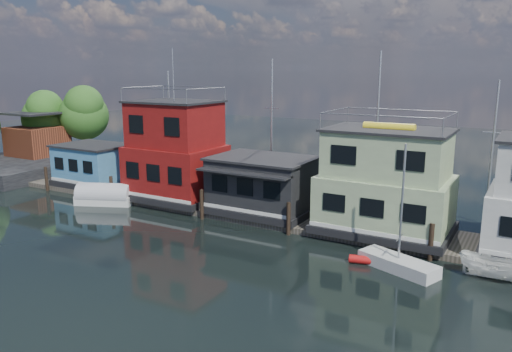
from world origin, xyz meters
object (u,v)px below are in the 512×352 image
Objects in this scene: houseboat_red at (176,153)px; motorboat at (495,267)px; day_sailer at (398,263)px; houseboat_dark at (263,185)px; tarp_runabout at (105,196)px; red_kayak at (378,261)px; houseboat_green at (386,183)px; houseboat_blue at (94,165)px.

houseboat_red is 3.32× the size of motorboat.
houseboat_red is 1.71× the size of day_sailer.
houseboat_dark is 1.52× the size of tarp_runabout.
houseboat_red is 3.72× the size of red_kayak.
tarp_runabout is at bearing 95.36° from motorboat.
tarp_runabout is (-12.71, -3.33, -1.73)m from houseboat_dark.
red_kayak is at bearing -77.00° from houseboat_green.
houseboat_blue reaches higher than tarp_runabout.
day_sailer is 2.18× the size of red_kayak.
motorboat is at bearing -24.29° from tarp_runabout.
day_sailer reaches higher than houseboat_blue.
houseboat_green reaches higher than houseboat_dark.
motorboat reaches higher than red_kayak.
houseboat_blue is 1.79× the size of motorboat.
houseboat_dark is at bearing -8.47° from tarp_runabout.
red_kayak is (-1.12, 0.07, -0.18)m from day_sailer.
houseboat_red is 19.22m from red_kayak.
houseboat_blue is 9.69m from houseboat_red.
red_kayak is at bearing -162.64° from day_sailer.
houseboat_blue is 1.32× the size of tarp_runabout.
motorboat is (23.92, -3.92, -3.41)m from houseboat_red.
houseboat_dark is 2.32× the size of red_kayak.
houseboat_blue is 0.86× the size of houseboat_dark.
day_sailer is at bearing -65.86° from houseboat_green.
red_kayak is at bearing 107.05° from motorboat.
red_kayak is (-5.77, -1.07, -0.46)m from motorboat.
houseboat_dark is at bearing 140.70° from red_kayak.
houseboat_dark is 2.07× the size of motorboat.
houseboat_green is (17.00, 0.00, -0.55)m from houseboat_red.
houseboat_blue is 0.76× the size of houseboat_green.
houseboat_blue is 17.50m from houseboat_dark.
houseboat_green is 6.11m from red_kayak.
day_sailer is 1.13m from red_kayak.
houseboat_blue is 28.17m from red_kayak.
houseboat_red reaches higher than houseboat_dark.
houseboat_blue is at bearing -180.00° from houseboat_green.
red_kayak is (10.15, -4.98, -2.18)m from houseboat_dark.
red_kayak is (18.15, -5.00, -3.87)m from houseboat_red.
houseboat_dark reaches higher than motorboat.
houseboat_green is at bearing 135.27° from day_sailer.
houseboat_red is at bearing -180.00° from houseboat_green.
houseboat_red reaches higher than tarp_runabout.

